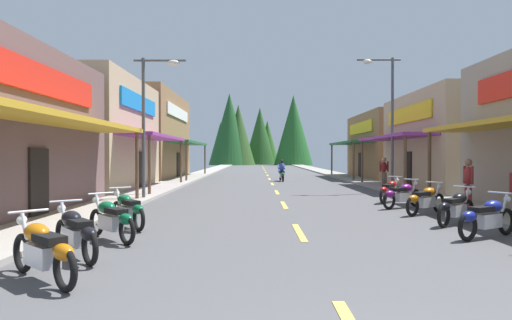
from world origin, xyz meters
The scene contains 23 objects.
ground centered at (0.00, 34.06, -0.05)m, with size 10.81×98.12×0.10m, color #4C4C4F.
sidewalk_left centered at (-6.48, 34.06, 0.06)m, with size 2.15×98.12×0.12m, color #9E9991.
sidewalk_right centered at (6.48, 34.06, 0.06)m, with size 2.15×98.12×0.12m, color gray.
centerline_dashes centered at (0.00, 38.21, 0.01)m, with size 0.16×73.49×0.01m.
storefront_left_middle centered at (-11.11, 21.77, 3.06)m, with size 8.98×9.80×6.11m.
storefront_left_far centered at (-10.87, 33.75, 3.45)m, with size 8.49×12.87×6.91m.
storefront_right_middle centered at (10.84, 22.21, 2.69)m, with size 8.46×9.66×5.37m.
storefront_right_far centered at (11.33, 33.44, 2.65)m, with size 9.43×10.49×5.29m.
streetlamp_left centered at (-5.45, 15.94, 3.92)m, with size 2.19×0.30×5.98m.
streetlamp_right centered at (5.48, 19.55, 4.38)m, with size 2.19×0.30×6.79m.
motorcycle_parked_right_1 centered at (4.22, 7.52, 0.49)m, with size 1.89×1.18×1.04m.
motorcycle_parked_right_2 centered at (4.37, 9.40, 0.49)m, with size 1.67×1.49×1.04m.
motorcycle_parked_right_3 centered at (4.34, 11.46, 0.49)m, with size 1.76×1.38×1.04m.
motorcycle_parked_right_4 centered at (4.16, 13.15, 0.49)m, with size 1.82×1.30×1.04m.
motorcycle_parked_right_5 centered at (4.31, 15.04, 0.49)m, with size 1.37×1.76×1.04m.
motorcycle_parked_left_0 centered at (-4.25, 4.08, 0.49)m, with size 1.66×1.50×1.04m.
motorcycle_parked_left_1 centered at (-4.38, 5.57, 0.49)m, with size 1.47×1.69×1.04m.
motorcycle_parked_left_2 centered at (-4.28, 7.25, 0.49)m, with size 1.55×1.61×1.04m.
motorcycle_parked_left_3 centered at (-4.42, 8.95, 0.49)m, with size 1.38×1.76×1.04m.
rider_cruising_lead centered at (0.79, 29.14, 0.66)m, with size 0.60×2.14×1.57m.
pedestrian_by_shop centered at (6.03, 12.13, 1.04)m, with size 0.28×0.57×1.78m.
pedestrian_waiting centered at (6.30, 22.64, 1.04)m, with size 0.56×0.32×1.78m.
treeline_backdrop centered at (-1.32, 82.11, 6.08)m, with size 19.99×12.06×13.66m.
Camera 1 is at (-1.06, -2.43, 1.91)m, focal length 30.66 mm.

